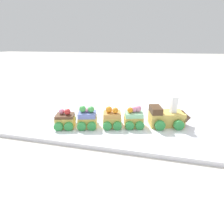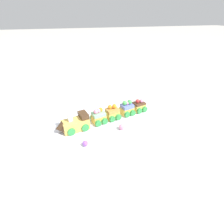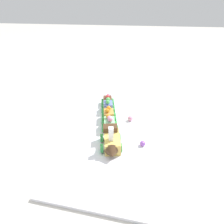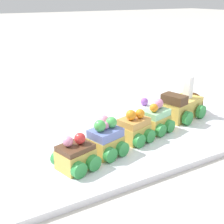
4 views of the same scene
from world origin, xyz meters
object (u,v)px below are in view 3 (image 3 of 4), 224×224
(cake_car_blueberry, at_px, (108,107))
(gumball_purple, at_px, (143,143))
(gumball_pink, at_px, (130,118))
(cake_train_locomotive, at_px, (111,142))
(cake_car_caramel, at_px, (109,115))
(cake_car_chocolate, at_px, (108,101))
(cake_car_mint, at_px, (109,124))

(cake_car_blueberry, height_order, gumball_purple, cake_car_blueberry)
(gumball_pink, bearing_deg, gumball_purple, 22.21)
(cake_train_locomotive, bearing_deg, cake_car_caramel, -179.92)
(cake_car_caramel, distance_m, gumball_pink, 0.10)
(cake_car_blueberry, height_order, cake_car_chocolate, cake_car_blueberry)
(cake_car_caramel, bearing_deg, gumball_purple, 33.45)
(cake_car_mint, distance_m, cake_car_chocolate, 0.22)
(cake_car_mint, bearing_deg, cake_car_blueberry, -179.99)
(cake_car_blueberry, bearing_deg, cake_train_locomotive, 0.01)
(cake_car_blueberry, relative_size, gumball_purple, 3.78)
(cake_train_locomotive, height_order, cake_car_chocolate, cake_train_locomotive)
(cake_car_chocolate, relative_size, gumball_purple, 3.78)
(cake_car_chocolate, bearing_deg, cake_car_caramel, -0.15)
(cake_car_blueberry, xyz_separation_m, gumball_pink, (0.06, 0.12, -0.01))
(cake_car_blueberry, bearing_deg, cake_car_mint, 0.01)
(cake_train_locomotive, relative_size, cake_car_mint, 1.84)
(cake_car_mint, bearing_deg, gumball_pink, 121.00)
(cake_car_caramel, bearing_deg, cake_car_blueberry, 179.85)
(cake_car_caramel, xyz_separation_m, cake_car_chocolate, (-0.15, -0.04, -0.00))
(cake_train_locomotive, bearing_deg, gumball_pink, 150.64)
(cake_car_blueberry, bearing_deg, cake_car_chocolate, 179.84)
(cake_train_locomotive, distance_m, gumball_pink, 0.20)
(cake_train_locomotive, relative_size, gumball_purple, 6.94)
(cake_car_mint, height_order, cake_car_blueberry, cake_car_blueberry)
(cake_train_locomotive, bearing_deg, cake_car_mint, -179.99)
(cake_car_caramel, relative_size, cake_car_blueberry, 1.00)
(gumball_pink, bearing_deg, cake_car_blueberry, -117.53)
(cake_car_mint, distance_m, cake_car_caramel, 0.07)
(gumball_pink, distance_m, gumball_purple, 0.17)
(cake_train_locomotive, distance_m, cake_car_blueberry, 0.27)
(cake_car_mint, bearing_deg, cake_train_locomotive, 0.01)
(cake_car_blueberry, distance_m, gumball_purple, 0.29)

